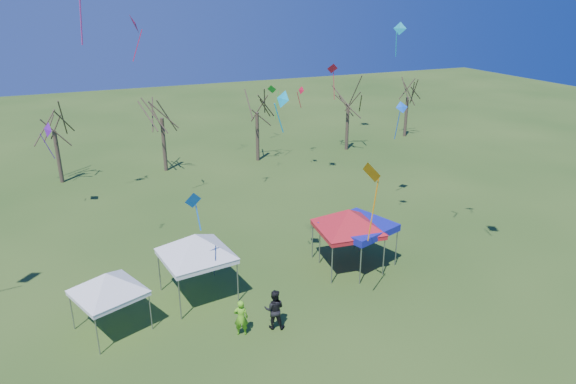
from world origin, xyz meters
The scene contains 22 objects.
ground centered at (0.00, 0.00, 0.00)m, with size 140.00×140.00×0.00m, color #284B18.
tree_1 centered at (-10.77, 24.65, 5.79)m, with size 3.42×3.42×7.54m.
tree_2 centered at (-2.37, 24.38, 6.29)m, with size 3.71×3.71×8.18m.
tree_3 centered at (6.03, 24.04, 6.08)m, with size 3.59×3.59×7.91m.
tree_4 centered at (15.36, 24.00, 6.06)m, with size 3.58×3.58×7.89m.
tree_5 centered at (23.72, 26.07, 5.73)m, with size 3.39×3.39×7.46m.
tent_white_west centered at (-8.88, 2.23, 2.70)m, with size 3.53×3.53×3.35m.
tent_white_mid centered at (-4.61, 3.47, 3.20)m, with size 4.46×4.46×3.97m.
tent_red centered at (3.76, 3.23, 3.23)m, with size 4.51×4.51×4.00m.
tent_blue centered at (4.42, 3.16, 2.33)m, with size 4.08×4.08×2.54m.
person_dark centered at (-2.07, -0.52, 0.96)m, with size 0.94×0.73×1.93m, color black.
person_green centered at (-3.62, -0.41, 0.87)m, with size 0.63×0.42×1.74m, color #6AC920.
kite_17 centered at (11.66, 10.17, 7.03)m, with size 0.95×0.67×2.70m.
kite_5 centered at (2.51, -0.79, 6.93)m, with size 0.81×1.25×3.76m.
kite_11 centered at (-4.92, 15.40, 12.61)m, with size 0.77×1.32×2.86m.
kite_27 centered at (-0.16, 3.07, 9.69)m, with size 0.67×0.92×2.10m.
kite_1 centered at (-4.99, 1.50, 5.96)m, with size 0.83×0.47×1.82m.
kite_12 centered at (13.52, 24.01, 7.94)m, with size 1.12×0.68×3.37m.
kite_18 centered at (7.60, 5.27, 12.53)m, with size 0.64×0.64×1.84m.
kite_19 centered at (8.11, 19.14, 7.03)m, with size 0.51×0.71×1.84m.
kite_13 centered at (-10.92, 17.59, 5.96)m, with size 0.89×1.06×2.64m.
kite_22 centered at (7.31, 23.48, 6.47)m, with size 1.12×1.10×3.00m.
Camera 1 is at (-9.26, -18.95, 14.16)m, focal length 32.00 mm.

